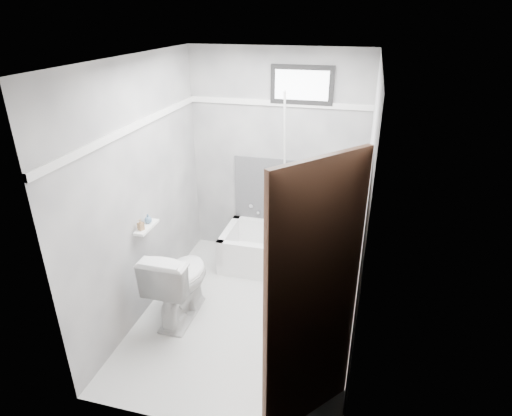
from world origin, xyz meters
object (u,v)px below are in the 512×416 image
(toilet, at_px, (179,281))
(soap_bottle_a, at_px, (141,225))
(office_chair, at_px, (331,222))
(door, at_px, (350,342))
(bathtub, at_px, (288,252))
(soap_bottle_b, at_px, (148,218))

(toilet, distance_m, soap_bottle_a, 0.66)
(office_chair, relative_size, door, 0.51)
(bathtub, height_order, soap_bottle_a, soap_bottle_a)
(office_chair, bearing_deg, bathtub, -173.96)
(bathtub, relative_size, door, 0.75)
(soap_bottle_b, bearing_deg, toilet, -19.85)
(bathtub, relative_size, soap_bottle_b, 16.60)
(toilet, bearing_deg, door, 145.23)
(office_chair, relative_size, soap_bottle_b, 11.18)
(soap_bottle_b, bearing_deg, door, -32.76)
(office_chair, xyz_separation_m, soap_bottle_b, (-1.62, -1.02, 0.33))
(door, bearing_deg, office_chair, 97.60)
(bathtub, height_order, door, door)
(office_chair, xyz_separation_m, door, (0.30, -2.26, 0.37))
(office_chair, distance_m, toilet, 1.74)
(bathtub, height_order, soap_bottle_b, soap_bottle_b)
(bathtub, distance_m, soap_bottle_a, 1.78)
(toilet, distance_m, door, 2.05)
(bathtub, relative_size, soap_bottle_a, 13.91)
(soap_bottle_a, bearing_deg, toilet, 4.37)
(toilet, xyz_separation_m, door, (1.60, -1.12, 0.61))
(bathtub, xyz_separation_m, office_chair, (0.45, 0.05, 0.42))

